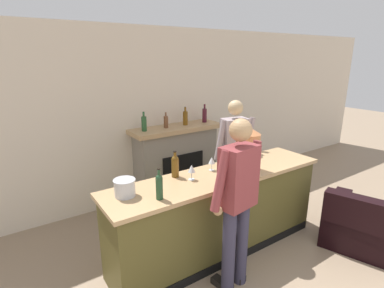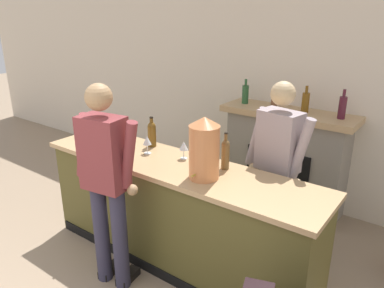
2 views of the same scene
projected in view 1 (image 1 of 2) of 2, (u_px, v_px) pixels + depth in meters
name	position (u px, v px, depth m)	size (l,w,h in m)	color
wall_back_panel	(135.00, 118.00, 4.70)	(12.00, 0.07, 2.75)	beige
bar_counter	(219.00, 213.00, 3.57)	(2.76, 0.66, 1.01)	brown
fireplace_stone	(176.00, 161.00, 5.01)	(1.52, 0.52, 1.52)	gray
armchair_black	(362.00, 227.00, 3.73)	(1.06, 1.06, 0.75)	black
potted_plant_corner	(263.00, 172.00, 5.49)	(0.45, 0.50, 0.74)	#9E6545
person_customer	(237.00, 200.00, 2.85)	(0.65, 0.35, 1.78)	#333045
person_bartender	(234.00, 154.00, 4.27)	(0.65, 0.36, 1.73)	#352E3B
copper_dispenser	(249.00, 149.00, 3.49)	(0.25, 0.29, 0.51)	#CF7D49
ice_bucket_steel	(125.00, 188.00, 2.87)	(0.21, 0.21, 0.17)	silver
wine_bottle_cabernet_heavy	(175.00, 165.00, 3.32)	(0.08, 0.08, 0.30)	brown
wine_bottle_rose_blush	(159.00, 186.00, 2.79)	(0.07, 0.07, 0.31)	#214226
wine_bottle_burgundy_dark	(237.00, 152.00, 3.75)	(0.07, 0.07, 0.32)	brown
wine_glass_front_right	(192.00, 169.00, 3.24)	(0.08, 0.08, 0.17)	silver
wine_glass_front_left	(212.00, 161.00, 3.51)	(0.08, 0.08, 0.17)	silver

